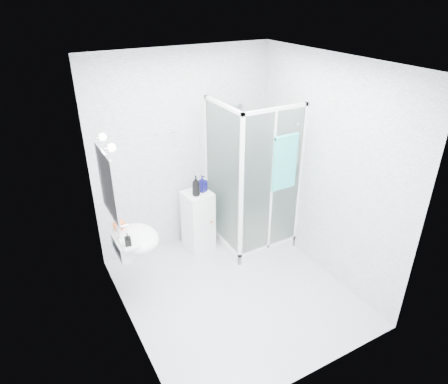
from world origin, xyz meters
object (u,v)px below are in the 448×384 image
wall_basin (135,239)px  soap_dispenser_orange (119,222)px  shampoo_bottle_a (196,186)px  storage_cabinet (198,220)px  shower_enclosure (249,216)px  soap_dispenser_black (128,239)px  shampoo_bottle_b (202,183)px  hand_towel (285,161)px

wall_basin → soap_dispenser_orange: size_ratio=3.33×
shampoo_bottle_a → wall_basin: bearing=-151.6°
shampoo_bottle_a → storage_cabinet: bearing=52.8°
shower_enclosure → shampoo_bottle_a: (-0.67, 0.22, 0.52)m
storage_cabinet → soap_dispenser_black: 1.46m
storage_cabinet → soap_dispenser_orange: bearing=-165.2°
shower_enclosure → storage_cabinet: size_ratio=2.41×
shampoo_bottle_b → soap_dispenser_black: bearing=-147.8°
shower_enclosure → soap_dispenser_orange: (-1.76, -0.14, 0.50)m
shower_enclosure → wall_basin: shower_enclosure is taller
hand_towel → soap_dispenser_black: (-1.98, -0.08, -0.42)m
shower_enclosure → soap_dispenser_black: bearing=-164.7°
soap_dispenser_orange → shampoo_bottle_b: bearing=19.4°
storage_cabinet → hand_towel: 1.43m
shampoo_bottle_b → soap_dispenser_black: shampoo_bottle_b is taller
shampoo_bottle_a → shampoo_bottle_b: size_ratio=1.22×
soap_dispenser_black → shower_enclosure: bearing=15.3°
hand_towel → shampoo_bottle_a: hand_towel is taller
shower_enclosure → shampoo_bottle_a: bearing=162.0°
storage_cabinet → shampoo_bottle_a: shampoo_bottle_a is taller
shampoo_bottle_a → soap_dispenser_black: size_ratio=1.94×
soap_dispenser_orange → storage_cabinet: bearing=20.1°
hand_towel → soap_dispenser_orange: hand_towel is taller
shower_enclosure → storage_cabinet: 0.69m
shampoo_bottle_a → soap_dispenser_black: bearing=-147.4°
storage_cabinet → shower_enclosure: bearing=-28.4°
wall_basin → shampoo_bottle_a: bearing=28.4°
soap_dispenser_black → storage_cabinet: bearing=33.5°
storage_cabinet → hand_towel: bearing=-43.6°
shampoo_bottle_b → soap_dispenser_orange: shampoo_bottle_b is taller
wall_basin → shampoo_bottle_a: size_ratio=2.09×
shower_enclosure → shampoo_bottle_b: shower_enclosure is taller
shower_enclosure → soap_dispenser_black: shower_enclosure is taller
shampoo_bottle_a → soap_dispenser_black: shampoo_bottle_a is taller
storage_cabinet → shampoo_bottle_a: 0.55m
storage_cabinet → soap_dispenser_orange: soap_dispenser_orange is taller
shower_enclosure → shampoo_bottle_b: bearing=152.7°
shampoo_bottle_a → shampoo_bottle_b: 0.14m
wall_basin → soap_dispenser_orange: bearing=121.2°
wall_basin → soap_dispenser_orange: soap_dispenser_orange is taller
shower_enclosure → soap_dispenser_black: size_ratio=14.42×
shampoo_bottle_a → soap_dispenser_orange: size_ratio=1.60×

